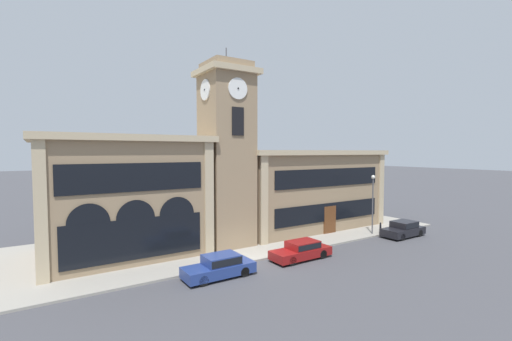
{
  "coord_description": "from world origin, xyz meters",
  "views": [
    {
      "loc": [
        -13.36,
        -20.34,
        7.94
      ],
      "look_at": [
        1.71,
        3.08,
        6.39
      ],
      "focal_mm": 24.0,
      "sensor_mm": 36.0,
      "label": 1
    }
  ],
  "objects_px": {
    "parked_car_far": "(403,229)",
    "parked_car_mid": "(302,250)",
    "street_lamp": "(373,195)",
    "parked_car_near": "(220,266)",
    "bollard": "(380,228)"
  },
  "relations": [
    {
      "from": "parked_car_mid",
      "to": "street_lamp",
      "type": "bearing_deg",
      "value": -169.99
    },
    {
      "from": "parked_car_far",
      "to": "bollard",
      "type": "xyz_separation_m",
      "value": [
        -1.34,
        1.51,
        -0.08
      ]
    },
    {
      "from": "parked_car_near",
      "to": "street_lamp",
      "type": "relative_size",
      "value": 0.82
    },
    {
      "from": "parked_car_mid",
      "to": "street_lamp",
      "type": "height_order",
      "value": "street_lamp"
    },
    {
      "from": "parked_car_mid",
      "to": "parked_car_far",
      "type": "relative_size",
      "value": 1.07
    },
    {
      "from": "parked_car_near",
      "to": "parked_car_mid",
      "type": "xyz_separation_m",
      "value": [
        6.73,
        0.0,
        -0.03
      ]
    },
    {
      "from": "parked_car_near",
      "to": "parked_car_mid",
      "type": "height_order",
      "value": "parked_car_near"
    },
    {
      "from": "parked_car_near",
      "to": "bollard",
      "type": "relative_size",
      "value": 4.3
    },
    {
      "from": "parked_car_near",
      "to": "parked_car_mid",
      "type": "bearing_deg",
      "value": 179.54
    },
    {
      "from": "parked_car_far",
      "to": "parked_car_mid",
      "type": "bearing_deg",
      "value": -0.46
    },
    {
      "from": "parked_car_far",
      "to": "street_lamp",
      "type": "relative_size",
      "value": 0.79
    },
    {
      "from": "parked_car_near",
      "to": "bollard",
      "type": "distance_m",
      "value": 17.83
    },
    {
      "from": "street_lamp",
      "to": "parked_car_near",
      "type": "bearing_deg",
      "value": -173.6
    },
    {
      "from": "street_lamp",
      "to": "bollard",
      "type": "distance_m",
      "value": 3.25
    },
    {
      "from": "parked_car_far",
      "to": "bollard",
      "type": "bearing_deg",
      "value": -48.94
    }
  ]
}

